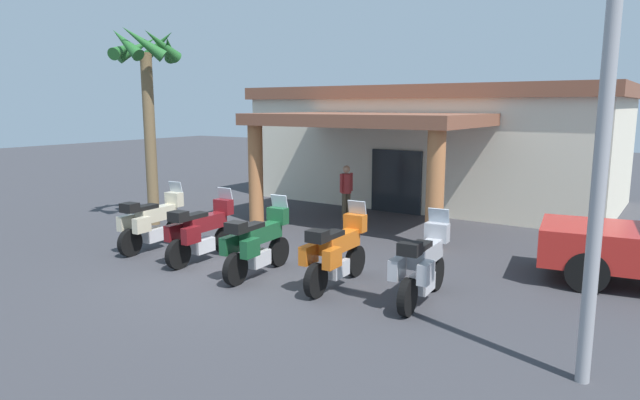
% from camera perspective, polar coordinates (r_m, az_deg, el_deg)
% --- Properties ---
extents(ground_plane, '(80.00, 80.00, 0.00)m').
position_cam_1_polar(ground_plane, '(11.82, -9.31, -7.82)').
color(ground_plane, '#38383D').
extents(motel_building, '(13.25, 11.28, 4.22)m').
position_cam_1_polar(motel_building, '(21.27, 11.79, 5.80)').
color(motel_building, silver).
rests_on(motel_building, ground_plane).
extents(motorcycle_cream, '(0.73, 2.21, 1.61)m').
position_cam_1_polar(motorcycle_cream, '(14.27, -16.97, -2.18)').
color(motorcycle_cream, black).
rests_on(motorcycle_cream, ground_plane).
extents(motorcycle_maroon, '(0.71, 2.21, 1.61)m').
position_cam_1_polar(motorcycle_maroon, '(12.92, -12.20, -3.19)').
color(motorcycle_maroon, black).
rests_on(motorcycle_maroon, ground_plane).
extents(motorcycle_green, '(0.72, 2.21, 1.61)m').
position_cam_1_polar(motorcycle_green, '(11.63, -6.53, -4.47)').
color(motorcycle_green, black).
rests_on(motorcycle_green, ground_plane).
extents(motorcycle_orange, '(0.70, 2.21, 1.61)m').
position_cam_1_polar(motorcycle_orange, '(10.85, 1.68, -5.45)').
color(motorcycle_orange, black).
rests_on(motorcycle_orange, ground_plane).
extents(motorcycle_silver, '(0.72, 2.21, 1.61)m').
position_cam_1_polar(motorcycle_silver, '(10.16, 10.60, -6.67)').
color(motorcycle_silver, black).
rests_on(motorcycle_silver, ground_plane).
extents(pedestrian, '(0.32, 0.51, 1.72)m').
position_cam_1_polar(pedestrian, '(17.12, 2.74, 1.19)').
color(pedestrian, brown).
rests_on(pedestrian, ground_plane).
extents(palm_tree_roadside, '(2.10, 2.10, 5.83)m').
position_cam_1_polar(palm_tree_roadside, '(17.03, -17.51, 12.09)').
color(palm_tree_roadside, brown).
rests_on(palm_tree_roadside, ground_plane).
extents(roadside_sign, '(1.40, 0.18, 6.97)m').
position_cam_1_polar(roadside_sign, '(7.57, 28.20, 17.09)').
color(roadside_sign, '#99999E').
rests_on(roadside_sign, ground_plane).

